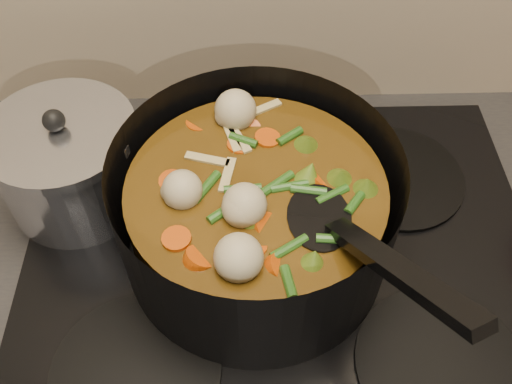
{
  "coord_description": "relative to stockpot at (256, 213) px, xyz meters",
  "views": [
    {
      "loc": [
        -0.04,
        1.57,
        1.51
      ],
      "look_at": [
        -0.03,
        1.95,
        1.04
      ],
      "focal_mm": 40.0,
      "sensor_mm": 36.0,
      "label": 1
    }
  ],
  "objects": [
    {
      "name": "stovetop",
      "position": [
        0.03,
        -0.02,
        -0.08
      ],
      "size": [
        0.62,
        0.54,
        0.03
      ],
      "color": "black",
      "rests_on": "counter"
    },
    {
      "name": "stockpot",
      "position": [
        0.0,
        0.0,
        0.0
      ],
      "size": [
        0.37,
        0.41,
        0.23
      ],
      "rotation": [
        0.0,
        0.0,
        0.23
      ],
      "color": "black",
      "rests_on": "stovetop"
    },
    {
      "name": "saucepan",
      "position": [
        -0.23,
        0.09,
        -0.01
      ],
      "size": [
        0.18,
        0.18,
        0.15
      ],
      "rotation": [
        0.0,
        0.0,
        0.21
      ],
      "color": "silver",
      "rests_on": "stovetop"
    }
  ]
}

